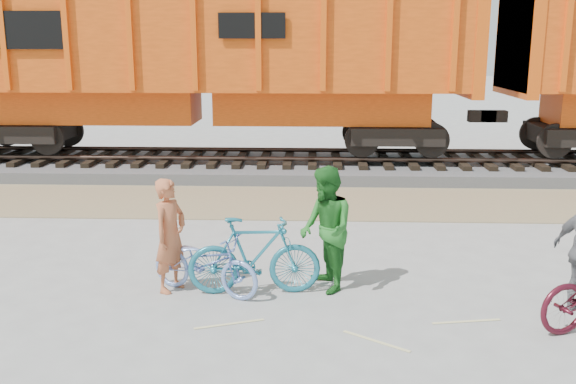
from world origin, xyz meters
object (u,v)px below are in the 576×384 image
at_px(bicycle_blue, 205,263).
at_px(person_man, 326,229).
at_px(person_solo, 170,235).
at_px(bicycle_teal, 254,256).
at_px(hopper_car_center, 205,60).

distance_m(bicycle_blue, person_man, 1.76).
xyz_separation_m(person_solo, person_man, (2.19, 0.11, 0.08)).
bearing_deg(bicycle_blue, person_solo, 102.19).
bearing_deg(bicycle_teal, bicycle_blue, 85.39).
relative_size(bicycle_blue, person_man, 0.95).
bearing_deg(hopper_car_center, person_man, -70.18).
xyz_separation_m(hopper_car_center, person_man, (3.09, -8.57, -2.11)).
bearing_deg(bicycle_teal, person_man, -83.78).
distance_m(bicycle_blue, person_solo, 0.63).
xyz_separation_m(bicycle_blue, bicycle_teal, (0.69, 0.01, 0.11)).
relative_size(hopper_car_center, bicycle_blue, 8.26).
distance_m(bicycle_blue, bicycle_teal, 0.70).
relative_size(person_solo, person_man, 0.91).
height_order(hopper_car_center, person_man, hopper_car_center).
xyz_separation_m(hopper_car_center, bicycle_teal, (2.09, -8.77, -2.45)).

